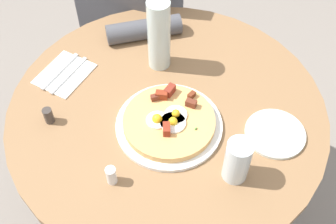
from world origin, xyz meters
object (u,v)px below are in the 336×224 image
at_px(person_seated, 133,30).
at_px(water_bottle, 159,35).
at_px(dining_table, 167,137).
at_px(pizza_plate, 169,125).
at_px(knife, 69,75).
at_px(water_glass, 237,161).
at_px(bread_plate, 275,133).
at_px(pepper_shaker, 48,116).
at_px(salt_shaker, 111,175).
at_px(breakfast_pizza, 169,120).
at_px(fork, 60,71).

bearing_deg(person_seated, water_bottle, 126.31).
height_order(dining_table, pizza_plate, pizza_plate).
distance_m(knife, water_glass, 0.62).
bearing_deg(dining_table, water_bottle, -62.83).
bearing_deg(dining_table, knife, -2.19).
bearing_deg(water_bottle, knife, 30.91).
bearing_deg(bread_plate, pepper_shaker, 15.13).
xyz_separation_m(knife, salt_shaker, (-0.29, 0.30, 0.02)).
relative_size(pizza_plate, knife, 1.74).
relative_size(breakfast_pizza, salt_shaker, 4.62).
xyz_separation_m(fork, knife, (-0.04, 0.01, 0.00)).
xyz_separation_m(person_seated, knife, (0.01, 0.49, 0.21)).
relative_size(water_glass, salt_shaker, 2.40).
bearing_deg(pizza_plate, fork, -12.20).
xyz_separation_m(dining_table, knife, (0.34, -0.01, 0.17)).
relative_size(pizza_plate, bread_plate, 1.79).
bearing_deg(water_bottle, pizza_plate, 116.25).
distance_m(person_seated, water_glass, 0.93).
height_order(fork, water_bottle, water_bottle).
bearing_deg(dining_table, bread_plate, -179.12).
bearing_deg(pizza_plate, bread_plate, -166.09).
xyz_separation_m(water_glass, salt_shaker, (0.30, 0.13, -0.04)).
height_order(person_seated, bread_plate, person_seated).
bearing_deg(pizza_plate, water_glass, 156.86).
bearing_deg(pepper_shaker, dining_table, -151.52).
bearing_deg(pepper_shaker, bread_plate, -164.87).
distance_m(breakfast_pizza, water_bottle, 0.28).
bearing_deg(knife, fork, -90.00).
distance_m(fork, water_glass, 0.65).
distance_m(fork, salt_shaker, 0.45).
relative_size(fork, water_bottle, 0.74).
xyz_separation_m(water_glass, water_bottle, (0.33, -0.33, 0.05)).
bearing_deg(person_seated, fork, 85.11).
distance_m(water_glass, salt_shaker, 0.33).
height_order(person_seated, water_glass, person_seated).
bearing_deg(salt_shaker, pizza_plate, -110.52).
xyz_separation_m(person_seated, water_glass, (-0.58, 0.67, 0.27)).
bearing_deg(salt_shaker, knife, -46.25).
relative_size(bread_plate, water_bottle, 0.71).
bearing_deg(pepper_shaker, water_bottle, -123.75).
bearing_deg(salt_shaker, dining_table, -100.17).
bearing_deg(water_bottle, water_glass, 135.50).
distance_m(person_seated, breakfast_pizza, 0.71).
height_order(water_bottle, salt_shaker, water_bottle).
distance_m(person_seated, water_bottle, 0.53).
distance_m(dining_table, water_glass, 0.38).
height_order(water_bottle, pepper_shaker, water_bottle).
bearing_deg(knife, pepper_shaker, 20.30).
distance_m(breakfast_pizza, water_glass, 0.24).
distance_m(water_glass, pepper_shaker, 0.56).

